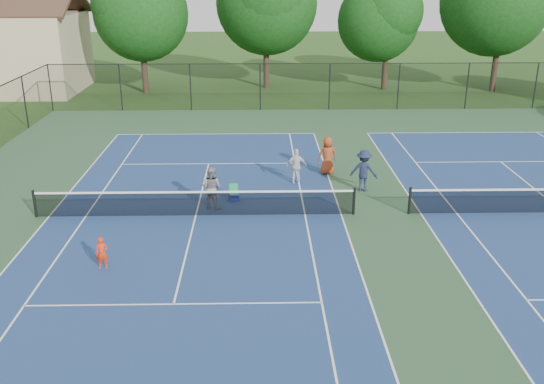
{
  "coord_description": "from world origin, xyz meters",
  "views": [
    {
      "loc": [
        -4.59,
        -21.08,
        8.76
      ],
      "look_at": [
        -4.15,
        -1.0,
        1.3
      ],
      "focal_mm": 40.0,
      "sensor_mm": 36.0,
      "label": 1
    }
  ],
  "objects_px": {
    "clapboard_house": "(10,49)",
    "bystander_a": "(296,166)",
    "ball_crate": "(234,197)",
    "ball_hopper": "(234,189)",
    "bystander_b": "(364,171)",
    "tree_back_c": "(388,15)",
    "instructor": "(211,187)",
    "tree_back_a": "(140,8)",
    "bystander_c": "(327,155)",
    "child_player": "(102,253)"
  },
  "relations": [
    {
      "from": "clapboard_house",
      "to": "bystander_a",
      "type": "xyz_separation_m",
      "value": [
        20.0,
        -21.39,
        -2.33
      ]
    },
    {
      "from": "ball_crate",
      "to": "ball_hopper",
      "type": "bearing_deg",
      "value": 0.0
    },
    {
      "from": "bystander_b",
      "to": "ball_hopper",
      "type": "distance_m",
      "value": 5.48
    },
    {
      "from": "tree_back_c",
      "to": "ball_hopper",
      "type": "height_order",
      "value": "tree_back_c"
    },
    {
      "from": "instructor",
      "to": "bystander_b",
      "type": "relative_size",
      "value": 0.96
    },
    {
      "from": "tree_back_c",
      "to": "clapboard_house",
      "type": "height_order",
      "value": "tree_back_c"
    },
    {
      "from": "tree_back_a",
      "to": "bystander_c",
      "type": "height_order",
      "value": "tree_back_a"
    },
    {
      "from": "instructor",
      "to": "ball_hopper",
      "type": "bearing_deg",
      "value": -117.16
    },
    {
      "from": "clapboard_house",
      "to": "bystander_c",
      "type": "distance_m",
      "value": 29.53
    },
    {
      "from": "tree_back_a",
      "to": "tree_back_c",
      "type": "xyz_separation_m",
      "value": [
        18.0,
        1.0,
        -0.56
      ]
    },
    {
      "from": "bystander_c",
      "to": "ball_crate",
      "type": "xyz_separation_m",
      "value": [
        -4.09,
        -3.34,
        -0.7
      ]
    },
    {
      "from": "child_player",
      "to": "ball_crate",
      "type": "xyz_separation_m",
      "value": [
        3.84,
        5.66,
        -0.36
      ]
    },
    {
      "from": "instructor",
      "to": "bystander_a",
      "type": "relative_size",
      "value": 1.1
    },
    {
      "from": "bystander_b",
      "to": "ball_hopper",
      "type": "bearing_deg",
      "value": 30.67
    },
    {
      "from": "child_player",
      "to": "bystander_b",
      "type": "distance_m",
      "value": 11.43
    },
    {
      "from": "tree_back_a",
      "to": "bystander_a",
      "type": "relative_size",
      "value": 6.0
    },
    {
      "from": "ball_hopper",
      "to": "ball_crate",
      "type": "bearing_deg",
      "value": 0.0
    },
    {
      "from": "bystander_a",
      "to": "ball_hopper",
      "type": "xyz_separation_m",
      "value": [
        -2.62,
        -2.12,
        -0.25
      ]
    },
    {
      "from": "child_player",
      "to": "bystander_c",
      "type": "bearing_deg",
      "value": 41.52
    },
    {
      "from": "instructor",
      "to": "bystander_c",
      "type": "height_order",
      "value": "bystander_c"
    },
    {
      "from": "clapboard_house",
      "to": "ball_crate",
      "type": "height_order",
      "value": "clapboard_house"
    },
    {
      "from": "bystander_c",
      "to": "ball_crate",
      "type": "height_order",
      "value": "bystander_c"
    },
    {
      "from": "clapboard_house",
      "to": "child_player",
      "type": "xyz_separation_m",
      "value": [
        13.54,
        -29.17,
        -2.57
      ]
    },
    {
      "from": "tree_back_a",
      "to": "bystander_c",
      "type": "distance_m",
      "value": 22.92
    },
    {
      "from": "ball_hopper",
      "to": "clapboard_house",
      "type": "bearing_deg",
      "value": 126.48
    },
    {
      "from": "clapboard_house",
      "to": "bystander_c",
      "type": "xyz_separation_m",
      "value": [
        21.47,
        -20.16,
        -2.23
      ]
    },
    {
      "from": "clapboard_house",
      "to": "instructor",
      "type": "xyz_separation_m",
      "value": [
        16.56,
        -24.2,
        -2.26
      ]
    },
    {
      "from": "child_player",
      "to": "ball_crate",
      "type": "height_order",
      "value": "child_player"
    },
    {
      "from": "tree_back_a",
      "to": "clapboard_house",
      "type": "distance_m",
      "value": 10.47
    },
    {
      "from": "tree_back_a",
      "to": "child_player",
      "type": "xyz_separation_m",
      "value": [
        3.54,
        -28.17,
        -5.52
      ]
    },
    {
      "from": "clapboard_house",
      "to": "ball_hopper",
      "type": "bearing_deg",
      "value": -53.52
    },
    {
      "from": "clapboard_house",
      "to": "child_player",
      "type": "bearing_deg",
      "value": -65.1
    },
    {
      "from": "bystander_a",
      "to": "bystander_c",
      "type": "xyz_separation_m",
      "value": [
        1.47,
        1.22,
        0.1
      ]
    },
    {
      "from": "instructor",
      "to": "bystander_c",
      "type": "bearing_deg",
      "value": -118.02
    },
    {
      "from": "ball_hopper",
      "to": "bystander_c",
      "type": "bearing_deg",
      "value": 39.26
    },
    {
      "from": "ball_crate",
      "to": "ball_hopper",
      "type": "relative_size",
      "value": 1.05
    },
    {
      "from": "bystander_b",
      "to": "bystander_c",
      "type": "distance_m",
      "value": 2.56
    },
    {
      "from": "tree_back_a",
      "to": "bystander_b",
      "type": "distance_m",
      "value": 25.42
    },
    {
      "from": "child_player",
      "to": "instructor",
      "type": "height_order",
      "value": "instructor"
    },
    {
      "from": "clapboard_house",
      "to": "bystander_c",
      "type": "relative_size",
      "value": 6.28
    },
    {
      "from": "tree_back_a",
      "to": "instructor",
      "type": "bearing_deg",
      "value": -74.22
    },
    {
      "from": "clapboard_house",
      "to": "instructor",
      "type": "distance_m",
      "value": 29.41
    },
    {
      "from": "child_player",
      "to": "bystander_a",
      "type": "xyz_separation_m",
      "value": [
        6.46,
        7.78,
        0.25
      ]
    },
    {
      "from": "instructor",
      "to": "clapboard_house",
      "type": "bearing_deg",
      "value": -33.08
    },
    {
      "from": "instructor",
      "to": "bystander_c",
      "type": "relative_size",
      "value": 0.97
    },
    {
      "from": "bystander_b",
      "to": "ball_crate",
      "type": "xyz_separation_m",
      "value": [
        -5.35,
        -1.12,
        -0.71
      ]
    },
    {
      "from": "tree_back_c",
      "to": "bystander_c",
      "type": "relative_size",
      "value": 4.89
    },
    {
      "from": "ball_hopper",
      "to": "bystander_b",
      "type": "bearing_deg",
      "value": 11.79
    },
    {
      "from": "tree_back_c",
      "to": "clapboard_house",
      "type": "relative_size",
      "value": 0.78
    },
    {
      "from": "tree_back_a",
      "to": "child_player",
      "type": "relative_size",
      "value": 8.85
    }
  ]
}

